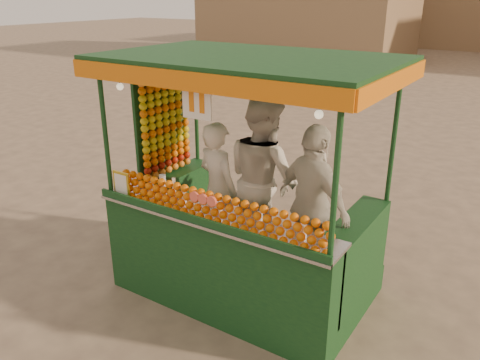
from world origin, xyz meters
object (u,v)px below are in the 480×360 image
Objects in this scene: juice_cart at (235,223)px; vendor_middle at (263,179)px; vendor_right at (313,206)px; vendor_left at (218,190)px.

vendor_middle is at bearing 77.69° from juice_cart.
juice_cart is at bearing 104.86° from vendor_middle.
vendor_middle is at bearing 9.07° from vendor_right.
vendor_left is at bearing 151.33° from juice_cart.
vendor_right is (0.77, 0.24, 0.30)m from juice_cart.
vendor_middle reaches higher than vendor_left.
juice_cart is at bearing 166.69° from vendor_left.
vendor_middle is 1.11× the size of vendor_right.
juice_cart is 1.53× the size of vendor_middle.
juice_cart is at bearing 41.11° from vendor_right.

